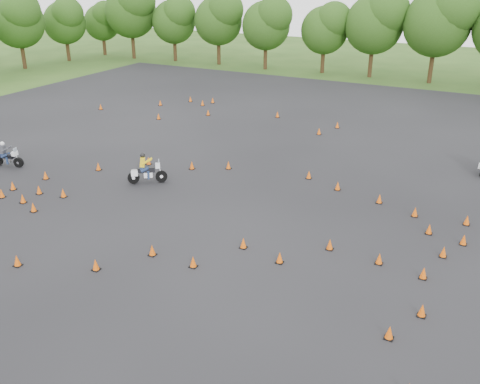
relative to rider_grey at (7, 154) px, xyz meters
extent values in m
plane|color=#2D5119|center=(15.28, -3.69, -0.76)|extent=(140.00, 140.00, 0.00)
plane|color=black|center=(15.28, 2.31, -0.76)|extent=(62.00, 62.00, 0.00)
cone|color=#E95909|center=(1.76, 12.73, -0.53)|extent=(0.26, 0.26, 0.45)
cone|color=#E95909|center=(20.15, -0.93, -0.53)|extent=(0.26, 0.26, 0.45)
cone|color=#E95909|center=(-0.70, 16.44, -0.53)|extent=(0.26, 0.26, 0.45)
cone|color=#E95909|center=(3.46, -3.44, -0.53)|extent=(0.26, 0.26, 0.45)
cone|color=#E95909|center=(9.59, -7.89, -0.53)|extent=(0.26, 0.26, 0.45)
cone|color=#E95909|center=(4.95, -3.42, -0.53)|extent=(0.26, 0.26, 0.45)
cone|color=#E95909|center=(9.71, 17.47, -0.53)|extent=(0.26, 0.26, 0.45)
cone|color=#E95909|center=(23.71, -5.64, -0.53)|extent=(0.26, 0.26, 0.45)
cone|color=#E95909|center=(9.91, 4.57, -0.53)|extent=(0.26, 0.26, 0.45)
cone|color=#E95909|center=(16.52, 6.29, -0.53)|extent=(0.26, 0.26, 0.45)
cone|color=#E95909|center=(6.23, -1.95, -0.53)|extent=(0.26, 0.26, 0.45)
cone|color=#E95909|center=(22.28, -1.15, -0.53)|extent=(0.26, 0.26, 0.45)
cone|color=#E95909|center=(2.83, 19.25, -0.53)|extent=(0.26, 0.26, 0.45)
cone|color=#E95909|center=(16.88, -2.48, -0.53)|extent=(0.26, 0.26, 0.45)
cone|color=#E95909|center=(-4.26, 13.03, -0.53)|extent=(0.26, 0.26, 0.45)
cone|color=#E95909|center=(24.47, 0.60, -0.53)|extent=(0.26, 0.26, 0.45)
cone|color=#E95909|center=(24.42, -3.94, -0.53)|extent=(0.26, 0.26, 0.45)
cone|color=#E95909|center=(4.80, -2.22, -0.53)|extent=(0.26, 0.26, 0.45)
cone|color=#E95909|center=(5.18, 1.92, -0.53)|extent=(0.26, 0.26, 0.45)
cone|color=#E95909|center=(24.04, -1.46, -0.53)|extent=(0.26, 0.26, 0.45)
cone|color=#E95909|center=(22.71, 3.99, -0.53)|extent=(0.26, 0.26, 0.45)
cone|color=#E95909|center=(3.51, -0.52, -0.53)|extent=(0.26, 0.26, 0.45)
cone|color=#E95909|center=(25.08, 2.09, -0.53)|extent=(0.26, 0.26, 0.45)
cone|color=#E95909|center=(7.19, 4.05, -0.53)|extent=(0.26, 0.26, 0.45)
cone|color=#E95909|center=(14.16, 14.60, -0.53)|extent=(0.26, 0.26, 0.45)
cone|color=#E95909|center=(23.61, 2.45, -0.53)|extent=(0.26, 0.26, 0.45)
cone|color=#E95909|center=(11.79, 5.59, -0.53)|extent=(0.26, 0.26, 0.45)
cone|color=#E95909|center=(4.57, 15.51, -0.53)|extent=(0.26, 0.26, 0.45)
cone|color=#E95909|center=(25.00, 4.17, -0.53)|extent=(0.26, 0.26, 0.45)
cone|color=#E95909|center=(18.45, 5.45, -0.53)|extent=(0.26, 0.26, 0.45)
cone|color=#E95909|center=(3.13, -2.45, -0.53)|extent=(0.26, 0.26, 0.45)
cone|color=#E95909|center=(15.82, -4.76, -0.53)|extent=(0.26, 0.26, 0.45)
cone|color=#E95909|center=(2.52, 18.06, -0.53)|extent=(0.26, 0.26, 0.45)
cone|color=#E95909|center=(0.85, 18.79, -0.53)|extent=(0.26, 0.26, 0.45)
cone|color=#E95909|center=(12.56, -6.71, -0.53)|extent=(0.26, 0.26, 0.45)
cone|color=#E95909|center=(18.72, -2.90, -0.53)|extent=(0.26, 0.26, 0.45)
cone|color=#E95909|center=(6.23, -3.93, -0.53)|extent=(0.26, 0.26, 0.45)
cone|color=#E95909|center=(20.84, 4.76, -0.53)|extent=(0.26, 0.26, 0.45)
cone|color=#E95909|center=(13.84, -4.75, -0.53)|extent=(0.26, 0.26, 0.45)
cone|color=#E95909|center=(14.80, 16.75, -0.53)|extent=(0.26, 0.26, 0.45)
camera|label=1|loc=(25.86, -20.15, 10.22)|focal=40.00mm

